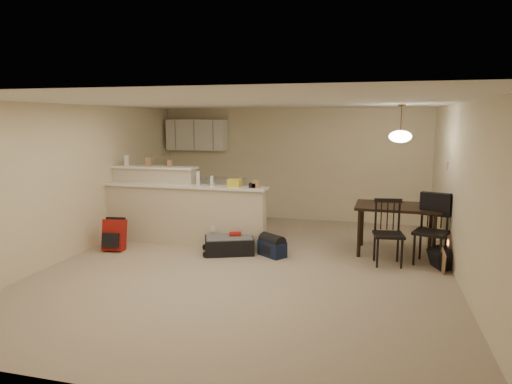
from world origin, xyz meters
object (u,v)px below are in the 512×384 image
(dining_table, at_px, (397,211))
(dining_chair_far, at_px, (431,231))
(pendant_lamp, at_px, (400,136))
(suitcase, at_px, (229,245))
(red_backpack, at_px, (114,235))
(navy_duffel, at_px, (272,249))
(black_daypack, at_px, (441,259))
(dining_chair_near, at_px, (389,233))

(dining_table, bearing_deg, dining_chair_far, -41.35)
(pendant_lamp, relative_size, suitcase, 0.77)
(pendant_lamp, distance_m, red_backpack, 5.13)
(pendant_lamp, relative_size, red_backpack, 1.15)
(navy_duffel, relative_size, black_daypack, 1.37)
(pendant_lamp, height_order, navy_duffel, pendant_lamp)
(suitcase, bearing_deg, black_daypack, -20.79)
(dining_table, distance_m, suitcase, 2.88)
(pendant_lamp, bearing_deg, navy_duffel, -161.50)
(pendant_lamp, bearing_deg, red_backpack, -167.94)
(dining_table, xyz_separation_m, pendant_lamp, (-0.00, 0.00, 1.26))
(navy_duffel, bearing_deg, dining_chair_near, 36.42)
(dining_chair_near, xyz_separation_m, dining_chair_far, (0.64, 0.18, 0.04))
(dining_chair_near, xyz_separation_m, navy_duffel, (-1.85, -0.02, -0.38))
(dining_chair_near, distance_m, black_daypack, 0.86)
(pendant_lamp, bearing_deg, black_daypack, -43.57)
(dining_chair_far, distance_m, black_daypack, 0.45)
(dining_table, relative_size, dining_chair_far, 1.25)
(dining_table, xyz_separation_m, dining_chair_far, (0.50, -0.47, -0.19))
(dining_table, xyz_separation_m, black_daypack, (0.65, -0.62, -0.58))
(dining_chair_near, bearing_deg, black_daypack, -5.40)
(pendant_lamp, xyz_separation_m, black_daypack, (0.65, -0.62, -1.84))
(black_daypack, bearing_deg, dining_chair_near, 73.26)
(red_backpack, distance_m, black_daypack, 5.39)
(dining_table, relative_size, black_daypack, 3.99)
(navy_duffel, bearing_deg, pendant_lamp, 54.43)
(dining_chair_near, height_order, suitcase, dining_chair_near)
(dining_chair_far, bearing_deg, suitcase, -156.84)
(dining_table, distance_m, dining_chair_far, 0.71)
(dining_table, distance_m, navy_duffel, 2.18)
(navy_duffel, distance_m, black_daypack, 2.64)
(dining_chair_near, bearing_deg, pendant_lamp, 70.60)
(dining_chair_near, xyz_separation_m, black_daypack, (0.79, 0.03, -0.36))
(black_daypack, bearing_deg, suitcase, 72.15)
(dining_chair_far, bearing_deg, red_backpack, -154.72)
(suitcase, distance_m, navy_duffel, 0.75)
(dining_chair_far, xyz_separation_m, navy_duffel, (-2.49, -0.19, -0.42))
(dining_chair_far, bearing_deg, dining_table, 156.24)
(pendant_lamp, distance_m, dining_chair_far, 1.60)
(dining_table, bearing_deg, dining_chair_near, -99.98)
(dining_chair_far, height_order, suitcase, dining_chair_far)
(suitcase, relative_size, black_daypack, 2.36)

